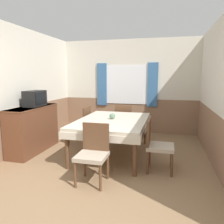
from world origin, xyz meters
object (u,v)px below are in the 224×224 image
(sideboard, at_px, (33,129))
(dining_table, at_px, (113,124))
(vase, at_px, (112,116))
(chair_head_near, at_px, (93,151))
(chair_right_near, at_px, (156,143))
(tv, at_px, (35,98))
(chair_left_far, at_px, (82,124))
(chair_head_window, at_px, (124,120))

(sideboard, bearing_deg, dining_table, 7.13)
(dining_table, relative_size, vase, 16.60)
(chair_head_near, relative_size, sideboard, 0.66)
(chair_right_near, distance_m, tv, 2.68)
(dining_table, relative_size, tv, 3.93)
(dining_table, xyz_separation_m, chair_left_far, (-0.90, 0.57, -0.16))
(vase, bearing_deg, sideboard, -171.71)
(chair_head_window, bearing_deg, chair_right_near, -62.93)
(chair_head_near, bearing_deg, chair_left_far, -62.93)
(chair_right_near, distance_m, chair_head_window, 1.98)
(chair_right_near, bearing_deg, chair_head_window, -152.93)
(chair_right_near, relative_size, chair_left_far, 1.00)
(chair_left_far, bearing_deg, chair_head_window, -55.17)
(chair_head_near, height_order, sideboard, sideboard)
(dining_table, relative_size, chair_right_near, 2.21)
(chair_head_near, relative_size, tv, 1.78)
(dining_table, bearing_deg, vase, 116.28)
(chair_head_window, xyz_separation_m, tv, (-1.66, -1.31, 0.65))
(chair_head_window, bearing_deg, chair_left_far, -145.17)
(chair_head_near, xyz_separation_m, sideboard, (-1.69, 0.98, 0.01))
(chair_left_far, distance_m, tv, 1.21)
(chair_left_far, relative_size, vase, 7.52)
(vase, bearing_deg, dining_table, -63.72)
(dining_table, bearing_deg, chair_right_near, -32.24)
(chair_right_near, relative_size, tv, 1.78)
(chair_right_near, xyz_separation_m, chair_left_far, (-1.80, 1.14, 0.00))
(vase, bearing_deg, chair_right_near, -33.23)
(chair_head_near, distance_m, chair_left_far, 1.98)
(chair_right_near, height_order, tv, tv)
(chair_head_near, height_order, vase, chair_head_near)
(sideboard, distance_m, vase, 1.72)
(sideboard, bearing_deg, chair_left_far, 44.69)
(chair_left_far, xyz_separation_m, sideboard, (-0.79, -0.78, 0.01))
(chair_right_near, distance_m, sideboard, 2.61)
(dining_table, relative_size, chair_head_near, 2.21)
(chair_head_window, bearing_deg, chair_head_near, -90.00)
(sideboard, bearing_deg, tv, 75.46)
(chair_left_far, height_order, tv, tv)
(chair_left_far, relative_size, chair_head_window, 1.00)
(chair_head_window, xyz_separation_m, sideboard, (-1.69, -1.40, 0.01))
(chair_head_near, bearing_deg, tv, -32.87)
(dining_table, xyz_separation_m, sideboard, (-1.69, -0.21, -0.15))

